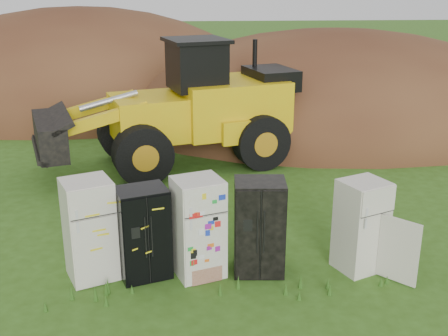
% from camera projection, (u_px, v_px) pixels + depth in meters
% --- Properties ---
extents(ground, '(120.00, 120.00, 0.00)m').
position_uv_depth(ground, '(231.00, 271.00, 10.45)').
color(ground, '#325516').
rests_on(ground, ground).
extents(fridge_leftmost, '(1.06, 1.05, 1.86)m').
position_uv_depth(fridge_leftmost, '(90.00, 229.00, 9.99)').
color(fridge_leftmost, beige).
rests_on(fridge_leftmost, ground).
extents(fridge_black_side, '(1.06, 0.95, 1.69)m').
position_uv_depth(fridge_black_side, '(143.00, 233.00, 10.05)').
color(fridge_black_side, black).
rests_on(fridge_black_side, ground).
extents(fridge_sticker, '(1.03, 0.99, 1.85)m').
position_uv_depth(fridge_sticker, '(198.00, 227.00, 10.07)').
color(fridge_sticker, silver).
rests_on(fridge_sticker, ground).
extents(fridge_dark_mid, '(0.95, 0.80, 1.77)m').
position_uv_depth(fridge_dark_mid, '(259.00, 227.00, 10.19)').
color(fridge_dark_mid, black).
rests_on(fridge_dark_mid, ground).
extents(fridge_open_door, '(1.02, 0.99, 1.73)m').
position_uv_depth(fridge_open_door, '(361.00, 226.00, 10.29)').
color(fridge_open_door, beige).
rests_on(fridge_open_door, ground).
extents(wheel_loader, '(7.94, 5.06, 3.57)m').
position_uv_depth(wheel_loader, '(167.00, 105.00, 15.65)').
color(wheel_loader, gold).
rests_on(wheel_loader, ground).
extents(dirt_mound_right, '(16.14, 11.84, 6.75)m').
position_uv_depth(dirt_mound_right, '(331.00, 119.00, 21.51)').
color(dirt_mound_right, '#472417').
rests_on(dirt_mound_right, ground).
extents(dirt_mound_left, '(15.83, 11.87, 8.03)m').
position_uv_depth(dirt_mound_left, '(85.00, 102.00, 24.28)').
color(dirt_mound_left, '#472417').
rests_on(dirt_mound_left, ground).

